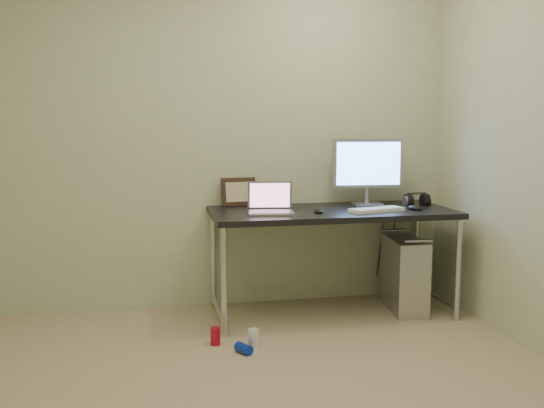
{
  "coord_description": "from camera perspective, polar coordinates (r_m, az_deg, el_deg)",
  "views": [
    {
      "loc": [
        -0.47,
        -2.66,
        1.37
      ],
      "look_at": [
        0.28,
        1.03,
        0.85
      ],
      "focal_mm": 40.0,
      "sensor_mm": 36.0,
      "label": 1
    }
  ],
  "objects": [
    {
      "name": "wall_back",
      "position": [
        4.44,
        -5.41,
        6.27
      ],
      "size": [
        3.5,
        0.02,
        2.5
      ],
      "primitive_type": "cube",
      "color": "beige",
      "rests_on": "ground"
    },
    {
      "name": "desk",
      "position": [
        4.28,
        5.63,
        -1.51
      ],
      "size": [
        1.69,
        0.74,
        0.75
      ],
      "color": "black",
      "rests_on": "ground"
    },
    {
      "name": "tower_computer",
      "position": [
        4.53,
        12.34,
        -6.44
      ],
      "size": [
        0.28,
        0.53,
        0.56
      ],
      "rotation": [
        0.0,
        0.0,
        -0.12
      ],
      "color": "silver",
      "rests_on": "ground"
    },
    {
      "name": "cable_a",
      "position": [
        4.8,
        10.17,
        -3.94
      ],
      "size": [
        0.01,
        0.16,
        0.69
      ],
      "primitive_type": "cylinder",
      "rotation": [
        0.21,
        0.0,
        0.0
      ],
      "color": "black",
      "rests_on": "ground"
    },
    {
      "name": "cable_b",
      "position": [
        4.81,
        11.25,
        -4.17
      ],
      "size": [
        0.02,
        0.11,
        0.71
      ],
      "primitive_type": "cylinder",
      "rotation": [
        0.14,
        0.0,
        0.09
      ],
      "color": "black",
      "rests_on": "ground"
    },
    {
      "name": "can_red",
      "position": [
        3.82,
        -5.35,
        -12.28
      ],
      "size": [
        0.07,
        0.07,
        0.11
      ],
      "primitive_type": "cylinder",
      "rotation": [
        0.0,
        0.0,
        0.18
      ],
      "color": "#B20D25",
      "rests_on": "ground"
    },
    {
      "name": "can_white",
      "position": [
        3.75,
        -1.77,
        -12.56
      ],
      "size": [
        0.08,
        0.08,
        0.12
      ],
      "primitive_type": "cylinder",
      "rotation": [
        0.0,
        0.0,
        -0.14
      ],
      "color": "white",
      "rests_on": "ground"
    },
    {
      "name": "can_blue",
      "position": [
        3.69,
        -2.68,
        -13.44
      ],
      "size": [
        0.11,
        0.12,
        0.06
      ],
      "primitive_type": "cylinder",
      "rotation": [
        1.57,
        0.0,
        0.55
      ],
      "color": "#0B29AD",
      "rests_on": "ground"
    },
    {
      "name": "laptop",
      "position": [
        4.08,
        -0.14,
        -0.18
      ],
      "size": [
        0.33,
        0.29,
        0.21
      ],
      "rotation": [
        0.0,
        0.0,
        -0.14
      ],
      "color": "#B1B0B8",
      "rests_on": "desk"
    },
    {
      "name": "monitor",
      "position": [
        4.51,
        9.0,
        3.51
      ],
      "size": [
        0.52,
        0.17,
        0.49
      ],
      "rotation": [
        0.0,
        0.0,
        -0.09
      ],
      "color": "#B1B0B8",
      "rests_on": "desk"
    },
    {
      "name": "keyboard",
      "position": [
        4.22,
        9.82,
        -0.54
      ],
      "size": [
        0.41,
        0.23,
        0.02
      ],
      "primitive_type": "cube",
      "rotation": [
        0.0,
        0.0,
        0.27
      ],
      "color": "white",
      "rests_on": "desk"
    },
    {
      "name": "mouse_right",
      "position": [
        4.36,
        13.29,
        -0.25
      ],
      "size": [
        0.12,
        0.14,
        0.04
      ],
      "primitive_type": "ellipsoid",
      "rotation": [
        0.0,
        0.0,
        0.34
      ],
      "color": "black",
      "rests_on": "desk"
    },
    {
      "name": "mouse_left",
      "position": [
        4.11,
        4.43,
        -0.6
      ],
      "size": [
        0.07,
        0.1,
        0.03
      ],
      "primitive_type": "ellipsoid",
      "rotation": [
        0.0,
        0.0,
        -0.08
      ],
      "color": "black",
      "rests_on": "desk"
    },
    {
      "name": "headphones",
      "position": [
        4.57,
        13.46,
        0.26
      ],
      "size": [
        0.18,
        0.11,
        0.12
      ],
      "rotation": [
        0.0,
        0.0,
        0.0
      ],
      "color": "black",
      "rests_on": "desk"
    },
    {
      "name": "picture_frame",
      "position": [
        4.44,
        -3.15,
        1.16
      ],
      "size": [
        0.26,
        0.1,
        0.21
      ],
      "primitive_type": "cube",
      "rotation": [
        -0.21,
        0.0,
        0.12
      ],
      "color": "black",
      "rests_on": "desk"
    },
    {
      "name": "webcam",
      "position": [
        4.45,
        -0.5,
        0.95
      ],
      "size": [
        0.05,
        0.04,
        0.12
      ],
      "rotation": [
        0.0,
        0.0,
        -0.32
      ],
      "color": "silver",
      "rests_on": "desk"
    }
  ]
}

